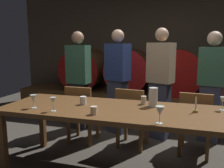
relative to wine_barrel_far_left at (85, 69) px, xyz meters
The scene contains 22 objects.
back_wall 1.72m from the wine_barrel_far_left, 19.56° to the left, with size 6.66×0.24×2.86m, color brown.
barrel_shelf 1.70m from the wine_barrel_far_left, ahead, with size 5.99×0.90×0.48m, color brown.
wine_barrel_far_left is the anchor object (origin of this frame).
wine_barrel_center_left 1.03m from the wine_barrel_far_left, ahead, with size 0.92×0.90×0.92m.
wine_barrel_center_right 2.04m from the wine_barrel_far_left, ahead, with size 0.92×0.90×0.92m.
dining_table 2.89m from the wine_barrel_far_left, 59.26° to the right, with size 2.70×0.90×0.78m.
chair_left 1.98m from the wine_barrel_far_left, 69.06° to the right, with size 0.41×0.41×0.88m.
chair_center 2.33m from the wine_barrel_far_left, 50.63° to the right, with size 0.44×0.44×0.88m.
chair_right 2.95m from the wine_barrel_far_left, 37.74° to the right, with size 0.44×0.44×0.88m.
guest_far_left 1.27m from the wine_barrel_far_left, 72.27° to the right, with size 0.39×0.26×1.71m.
guest_center_left 1.64m from the wine_barrel_far_left, 48.06° to the right, with size 0.44×0.37×1.72m.
guest_center_right 2.20m from the wine_barrel_far_left, 35.39° to the right, with size 0.44×0.36×1.73m.
guest_far_right 2.81m from the wine_barrel_far_left, 24.80° to the right, with size 0.43×0.33×1.67m.
candle_center 3.29m from the wine_barrel_far_left, 46.57° to the right, with size 0.05×0.05×0.18m.
pitcher 2.90m from the wine_barrel_far_left, 51.58° to the right, with size 0.10×0.10×0.22m.
wine_glass_far_left 2.77m from the wine_barrel_far_left, 78.99° to the right, with size 0.08×0.08×0.15m.
wine_glass_center_left 2.89m from the wine_barrel_far_left, 73.80° to the right, with size 0.07×0.07×0.15m.
wine_glass_center_right 3.45m from the wine_barrel_far_left, 55.97° to the right, with size 0.08×0.08×0.16m.
wine_glass_far_right 3.38m from the wine_barrel_far_left, 41.12° to the right, with size 0.06×0.06×0.15m.
cup_far_left 2.62m from the wine_barrel_far_left, 67.60° to the right, with size 0.08×0.08×0.10m, color white.
cup_center_left 3.04m from the wine_barrel_far_left, 65.42° to the right, with size 0.07×0.07×0.08m, color beige.
cup_center_right 2.77m from the wine_barrel_far_left, 52.60° to the right, with size 0.06×0.06×0.10m, color beige.
Camera 1 is at (0.54, -2.42, 1.47)m, focal length 37.11 mm.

